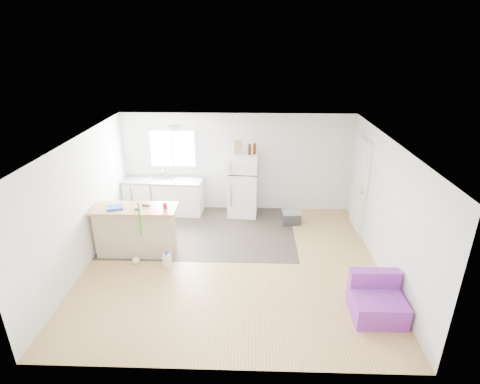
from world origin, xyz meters
name	(u,v)px	position (x,y,z in m)	size (l,w,h in m)	color
room	(232,206)	(0.00, 0.00, 1.20)	(5.51, 5.01, 2.41)	#A27944
vinyl_zone	(203,231)	(-0.73, 1.25, 0.00)	(4.05, 2.50, 0.00)	#312A25
window	(173,148)	(-1.55, 2.49, 1.55)	(1.18, 0.06, 0.98)	white
interior_door	(360,186)	(2.72, 1.55, 1.02)	(0.11, 0.92, 2.10)	white
ceiling_fixture	(174,127)	(-1.20, 1.20, 2.36)	(0.30, 0.30, 0.07)	white
kitchen_cabinets	(164,196)	(-1.79, 2.20, 0.44)	(1.95, 0.70, 1.13)	white
peninsula	(136,230)	(-1.92, 0.33, 0.50)	(1.62, 0.62, 0.99)	tan
refrigerator	(243,185)	(0.15, 2.16, 0.77)	(0.72, 0.69, 1.54)	white
cooler	(291,217)	(1.28, 1.68, 0.16)	(0.45, 0.34, 0.32)	#2D2D2F
purple_seat	(376,301)	(2.31, -1.34, 0.23)	(0.78, 0.73, 0.64)	purple
cleaner_jug	(167,260)	(-1.22, -0.16, 0.14)	(0.15, 0.11, 0.31)	white
mop	(137,252)	(-1.81, -0.04, 0.23)	(0.27, 0.36, 1.31)	green
red_cup	(165,205)	(-1.30, 0.32, 1.05)	(0.08, 0.08, 0.12)	red
blue_tray	(115,208)	(-2.25, 0.28, 1.01)	(0.30, 0.22, 0.04)	#133EB8
tool_a	(146,205)	(-1.69, 0.40, 1.01)	(0.14, 0.05, 0.03)	black
tool_b	(137,209)	(-1.80, 0.22, 1.01)	(0.10, 0.04, 0.03)	black
cardboard_box	(237,147)	(0.02, 2.13, 1.69)	(0.20, 0.10, 0.30)	tan
bottle_left	(250,150)	(0.30, 2.06, 1.67)	(0.07, 0.07, 0.25)	#371B0A
bottle_right	(254,149)	(0.41, 2.13, 1.67)	(0.07, 0.07, 0.25)	#371B0A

